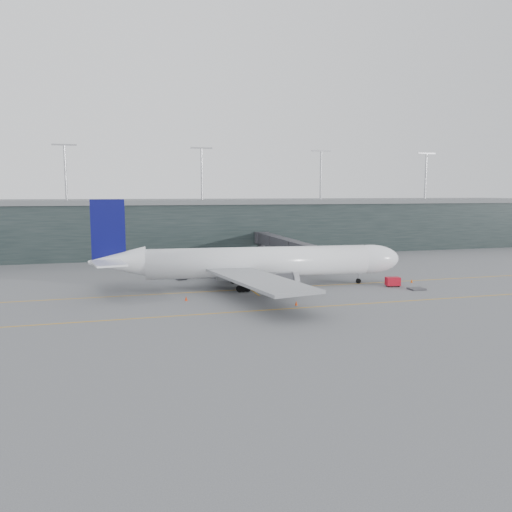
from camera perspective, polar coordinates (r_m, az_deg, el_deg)
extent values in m
plane|color=#56565B|center=(92.10, -4.29, -3.51)|extent=(320.00, 320.00, 0.00)
cube|color=orange|center=(88.24, -3.79, -3.98)|extent=(160.00, 0.25, 0.02)
cube|color=orange|center=(73.00, -1.23, -6.35)|extent=(160.00, 0.25, 0.02)
cube|color=orange|center=(112.39, -3.76, -1.54)|extent=(0.25, 60.00, 0.02)
cube|color=black|center=(148.17, -8.67, 3.24)|extent=(240.00, 35.00, 14.00)
cube|color=#5D6062|center=(147.84, -8.73, 6.18)|extent=(240.00, 36.00, 1.20)
cylinder|color=#9E9EA3|center=(137.47, -20.94, 8.80)|extent=(0.60, 0.60, 14.00)
cylinder|color=#9E9EA3|center=(138.70, -6.21, 9.21)|extent=(0.60, 0.60, 14.00)
cylinder|color=#9E9EA3|center=(148.42, 7.42, 9.06)|extent=(0.60, 0.60, 14.00)
cylinder|color=#9E9EA3|center=(165.13, 18.81, 8.55)|extent=(0.60, 0.60, 14.00)
cylinder|color=white|center=(90.91, 0.32, -0.66)|extent=(40.68, 9.07, 5.44)
ellipsoid|color=white|center=(97.14, 12.88, -0.34)|extent=(11.87, 6.45, 5.44)
cone|color=white|center=(89.72, -15.58, -0.64)|extent=(10.08, 6.07, 5.22)
cube|color=gray|center=(91.07, -0.23, -1.99)|extent=(14.38, 5.64, 1.75)
cube|color=black|center=(98.38, 14.68, 0.22)|extent=(2.16, 2.80, 0.70)
cube|color=gray|center=(77.36, 0.24, -2.72)|extent=(12.53, 26.47, 0.48)
cylinder|color=#38393D|center=(83.57, 2.55, -3.02)|extent=(6.39, 3.61, 3.07)
cube|color=gray|center=(103.92, -2.48, -0.16)|extent=(16.56, 26.58, 0.48)
cylinder|color=#38393D|center=(99.68, 0.43, -1.34)|extent=(6.39, 3.61, 3.07)
cube|color=#0A0B53|center=(89.29, -16.55, 2.85)|extent=(5.72, 0.95, 10.53)
cube|color=white|center=(85.00, -16.48, -0.80)|extent=(6.10, 8.60, 0.31)
cube|color=white|center=(94.51, -15.86, 0.01)|extent=(7.25, 9.08, 0.31)
cylinder|color=black|center=(96.93, 11.62, -2.81)|extent=(0.99, 0.44, 0.97)
cylinder|color=#9E9EA3|center=(96.82, 11.63, -2.43)|extent=(0.26, 0.26, 2.28)
cylinder|color=black|center=(86.90, -1.46, -3.76)|extent=(1.18, 0.54, 1.14)
cylinder|color=black|center=(95.10, -2.23, -2.81)|extent=(1.18, 0.54, 1.14)
cube|color=#2F2F34|center=(97.73, 7.53, 0.11)|extent=(3.34, 3.75, 2.87)
cube|color=#2F2F34|center=(105.52, 5.67, 0.67)|extent=(2.77, 13.38, 2.57)
cube|color=#2F2F34|center=(117.93, 3.24, 1.38)|extent=(3.03, 13.39, 2.67)
cube|color=#2F2F34|center=(130.52, 1.28, 1.96)|extent=(3.29, 13.39, 2.77)
cylinder|color=#9E9EA3|center=(106.59, 5.50, -0.99)|extent=(0.51, 0.51, 3.90)
cube|color=#38393D|center=(106.83, 5.49, -1.83)|extent=(2.08, 1.57, 0.72)
cylinder|color=#2F2F34|center=(135.28, 0.92, 2.15)|extent=(4.11, 4.11, 3.08)
cylinder|color=#2F2F34|center=(135.61, 0.92, 0.77)|extent=(1.85, 1.85, 3.70)
cube|color=#AC0C1C|center=(95.20, 15.36, -2.80)|extent=(2.77, 2.02, 1.49)
cylinder|color=black|center=(94.48, 14.95, -3.33)|extent=(0.48, 0.25, 0.46)
cylinder|color=black|center=(95.13, 15.99, -3.29)|extent=(0.48, 0.25, 0.46)
cylinder|color=black|center=(95.54, 14.71, -3.20)|extent=(0.48, 0.25, 0.46)
cylinder|color=black|center=(96.18, 15.74, -3.17)|extent=(0.48, 0.25, 0.46)
cube|color=#343439|center=(93.47, 17.88, -3.59)|extent=(2.76, 2.22, 0.27)
cube|color=#38393D|center=(100.20, -8.55, -2.61)|extent=(2.30, 1.99, 0.20)
cube|color=silver|center=(100.05, -8.56, -2.10)|extent=(1.89, 1.81, 1.51)
cube|color=#27469B|center=(99.92, -8.56, -1.65)|extent=(1.95, 1.87, 0.08)
cube|color=#38393D|center=(101.83, -6.38, -2.42)|extent=(1.86, 1.54, 0.18)
cube|color=silver|center=(101.70, -6.38, -1.98)|extent=(1.50, 1.42, 1.32)
cube|color=#27469B|center=(101.59, -6.39, -1.60)|extent=(1.55, 1.47, 0.07)
cube|color=#38393D|center=(101.87, -4.82, -2.39)|extent=(2.17, 1.82, 0.20)
cube|color=silver|center=(101.73, -4.83, -1.89)|extent=(1.76, 1.68, 1.50)
cube|color=#27469B|center=(101.61, -4.83, -1.46)|extent=(1.82, 1.73, 0.08)
cone|color=#CE4F0B|center=(100.33, 17.37, -2.72)|extent=(0.46, 0.46, 0.74)
cone|color=#E6460C|center=(77.02, 4.62, -5.39)|extent=(0.44, 0.44, 0.70)
cone|color=orange|center=(102.62, -0.97, -2.16)|extent=(0.49, 0.49, 0.78)
cone|color=red|center=(80.81, -7.99, -4.82)|extent=(0.47, 0.47, 0.74)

